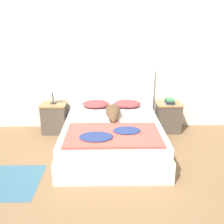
% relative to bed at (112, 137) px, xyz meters
% --- Properties ---
extents(ground_plane, '(16.00, 16.00, 0.00)m').
position_rel_bed_xyz_m(ground_plane, '(-0.03, -1.03, -0.24)').
color(ground_plane, brown).
extents(wall_back, '(9.00, 0.06, 2.55)m').
position_rel_bed_xyz_m(wall_back, '(-0.03, 1.10, 1.03)').
color(wall_back, silver).
rests_on(wall_back, ground_plane).
extents(bed, '(1.56, 2.00, 0.49)m').
position_rel_bed_xyz_m(bed, '(0.00, 0.00, 0.00)').
color(bed, white).
rests_on(bed, ground_plane).
extents(headboard, '(1.64, 0.06, 1.17)m').
position_rel_bed_xyz_m(headboard, '(-0.00, 1.02, 0.36)').
color(headboard, white).
rests_on(headboard, ground_plane).
extents(nightstand_left, '(0.46, 0.41, 0.56)m').
position_rel_bed_xyz_m(nightstand_left, '(-1.08, 0.78, 0.04)').
color(nightstand_left, '#4C4238').
rests_on(nightstand_left, ground_plane).
extents(nightstand_right, '(0.46, 0.41, 0.56)m').
position_rel_bed_xyz_m(nightstand_right, '(1.08, 0.78, 0.04)').
color(nightstand_right, '#4C4238').
rests_on(nightstand_right, ground_plane).
extents(pillow_left, '(0.51, 0.36, 0.12)m').
position_rel_bed_xyz_m(pillow_left, '(-0.29, 0.77, 0.31)').
color(pillow_left, brown).
rests_on(pillow_left, bed).
extents(pillow_right, '(0.51, 0.36, 0.12)m').
position_rel_bed_xyz_m(pillow_right, '(0.29, 0.77, 0.31)').
color(pillow_right, brown).
rests_on(pillow_right, bed).
extents(quilt, '(1.31, 0.84, 0.06)m').
position_rel_bed_xyz_m(quilt, '(-0.01, -0.54, 0.27)').
color(quilt, '#BC4C42').
rests_on(quilt, bed).
extents(dog, '(0.26, 0.73, 0.20)m').
position_rel_bed_xyz_m(dog, '(0.02, 0.22, 0.34)').
color(dog, brown).
rests_on(dog, bed).
extents(book_stack, '(0.17, 0.21, 0.09)m').
position_rel_bed_xyz_m(book_stack, '(1.08, 0.76, 0.36)').
color(book_stack, '#285689').
rests_on(book_stack, nightstand_right).
extents(table_lamp, '(0.18, 0.18, 0.36)m').
position_rel_bed_xyz_m(table_lamp, '(-1.08, 0.80, 0.60)').
color(table_lamp, '#2D2D33').
rests_on(table_lamp, nightstand_left).
extents(rug, '(0.98, 0.84, 0.00)m').
position_rel_bed_xyz_m(rug, '(-1.47, -0.89, -0.24)').
color(rug, '#335B70').
rests_on(rug, ground_plane).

